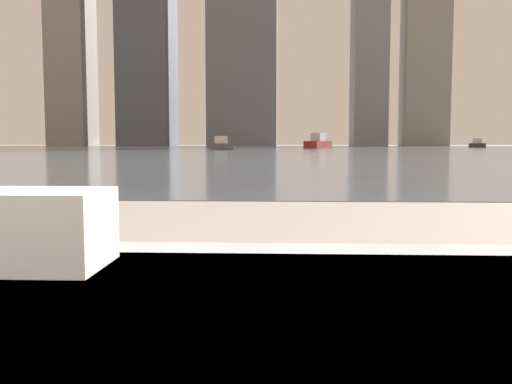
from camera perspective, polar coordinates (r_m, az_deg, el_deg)
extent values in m
cube|color=white|center=(0.56, -14.19, -17.45)|extent=(1.35, 0.97, 0.04)
cube|color=white|center=(0.97, -22.48, -5.74)|extent=(0.26, 0.17, 0.04)
cube|color=white|center=(0.96, -22.56, -3.40)|extent=(0.26, 0.17, 0.04)
cube|color=white|center=(0.96, -22.64, -1.03)|extent=(0.26, 0.17, 0.04)
cube|color=slate|center=(62.10, 2.42, 4.31)|extent=(180.00, 110.00, 0.01)
cube|color=maroon|center=(70.72, 6.23, 4.73)|extent=(3.76, 5.26, 0.88)
cube|color=silver|center=(70.72, 6.23, 5.49)|extent=(1.95, 2.24, 1.00)
cube|color=#4C4C51|center=(55.73, -3.52, 4.56)|extent=(2.60, 3.76, 0.63)
cube|color=silver|center=(55.73, -3.53, 5.24)|extent=(1.37, 1.59, 0.71)
cube|color=#2D2D33|center=(86.65, 21.24, 4.37)|extent=(1.30, 3.46, 0.60)
cube|color=silver|center=(86.65, 21.25, 4.79)|extent=(0.90, 1.31, 0.68)
cube|color=#4C515B|center=(122.82, -10.80, 13.97)|extent=(10.17, 13.42, 40.19)
cube|color=gray|center=(123.93, 16.64, 15.98)|extent=(8.82, 7.12, 49.58)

